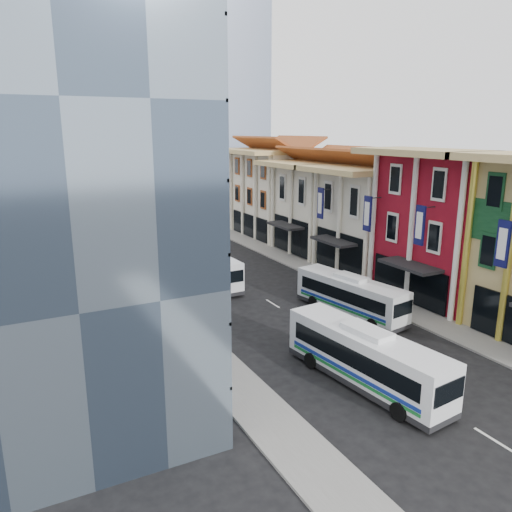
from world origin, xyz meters
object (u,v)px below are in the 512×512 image
office_tower (31,109)px  bus_left_near (365,356)px  bus_right (350,295)px  bus_left_far (208,266)px

office_tower → bus_left_near: (15.00, -11.09, -13.28)m
bus_left_near → bus_right: bearing=50.1°
bus_left_near → bus_left_far: bearing=85.3°
bus_left_near → bus_left_far: (-0.64, 21.78, -0.07)m
bus_left_far → bus_right: bearing=-63.4°
bus_left_near → office_tower: bearing=137.1°
bus_left_far → bus_right: 14.22m
bus_left_near → bus_right: 11.13m
bus_left_near → bus_left_far: size_ratio=1.04×
bus_left_near → bus_right: bus_left_near is taller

